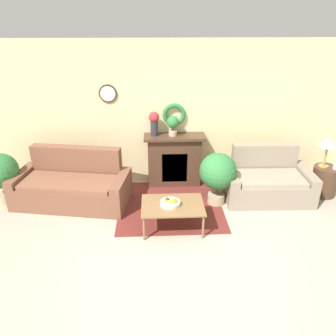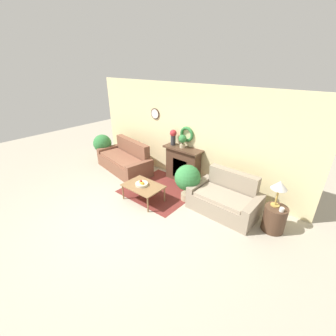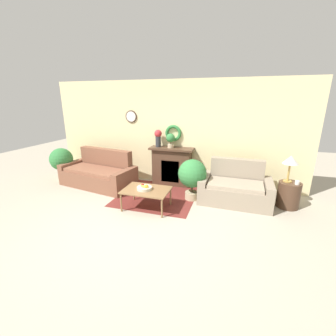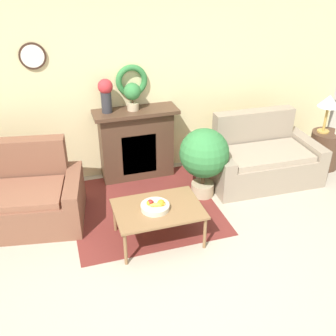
{
  "view_description": "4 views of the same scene",
  "coord_description": "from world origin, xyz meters",
  "px_view_note": "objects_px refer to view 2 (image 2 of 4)",
  "views": [
    {
      "loc": [
        -0.34,
        -3.44,
        3.06
      ],
      "look_at": [
        -0.12,
        1.32,
        0.82
      ],
      "focal_mm": 35.0,
      "sensor_mm": 36.0,
      "label": 1
    },
    {
      "loc": [
        3.48,
        -2.47,
        3.19
      ],
      "look_at": [
        0.15,
        1.55,
        0.71
      ],
      "focal_mm": 24.0,
      "sensor_mm": 36.0,
      "label": 2
    },
    {
      "loc": [
        1.62,
        -3.15,
        2.21
      ],
      "look_at": [
        0.19,
        1.55,
        0.71
      ],
      "focal_mm": 24.0,
      "sensor_mm": 36.0,
      "label": 3
    },
    {
      "loc": [
        -1.03,
        -2.56,
        2.87
      ],
      "look_at": [
        0.15,
        1.2,
        0.7
      ],
      "focal_mm": 42.0,
      "sensor_mm": 36.0,
      "label": 4
    }
  ],
  "objects_px": {
    "fireplace": "(183,164)",
    "coffee_table": "(143,187)",
    "potted_plant_on_mantel": "(182,140)",
    "vase_on_mantel_left": "(173,136)",
    "side_table_by_loveseat": "(274,219)",
    "table_lamp": "(280,186)",
    "potted_plant_floor_by_loveseat": "(188,179)",
    "loveseat_right": "(225,199)",
    "mug": "(282,210)",
    "potted_plant_floor_by_couch": "(103,144)",
    "couch_left": "(125,161)",
    "fruit_bowl": "(142,184)"
  },
  "relations": [
    {
      "from": "potted_plant_on_mantel",
      "to": "potted_plant_floor_by_loveseat",
      "type": "xyz_separation_m",
      "value": [
        0.74,
        -0.76,
        -0.64
      ]
    },
    {
      "from": "coffee_table",
      "to": "vase_on_mantel_left",
      "type": "bearing_deg",
      "value": 99.73
    },
    {
      "from": "fruit_bowl",
      "to": "potted_plant_floor_by_loveseat",
      "type": "height_order",
      "value": "potted_plant_floor_by_loveseat"
    },
    {
      "from": "couch_left",
      "to": "table_lamp",
      "type": "distance_m",
      "value": 4.58
    },
    {
      "from": "potted_plant_floor_by_couch",
      "to": "potted_plant_floor_by_loveseat",
      "type": "distance_m",
      "value": 3.76
    },
    {
      "from": "couch_left",
      "to": "table_lamp",
      "type": "bearing_deg",
      "value": 10.79
    },
    {
      "from": "loveseat_right",
      "to": "potted_plant_floor_by_couch",
      "type": "bearing_deg",
      "value": -178.78
    },
    {
      "from": "couch_left",
      "to": "loveseat_right",
      "type": "distance_m",
      "value": 3.49
    },
    {
      "from": "vase_on_mantel_left",
      "to": "potted_plant_floor_by_couch",
      "type": "relative_size",
      "value": 0.48
    },
    {
      "from": "potted_plant_on_mantel",
      "to": "potted_plant_floor_by_loveseat",
      "type": "distance_m",
      "value": 1.24
    },
    {
      "from": "coffee_table",
      "to": "vase_on_mantel_left",
      "type": "relative_size",
      "value": 2.14
    },
    {
      "from": "vase_on_mantel_left",
      "to": "potted_plant_floor_by_loveseat",
      "type": "relative_size",
      "value": 0.47
    },
    {
      "from": "fireplace",
      "to": "mug",
      "type": "height_order",
      "value": "fireplace"
    },
    {
      "from": "coffee_table",
      "to": "potted_plant_on_mantel",
      "type": "xyz_separation_m",
      "value": [
        0.09,
        1.48,
        0.85
      ]
    },
    {
      "from": "couch_left",
      "to": "vase_on_mantel_left",
      "type": "distance_m",
      "value": 1.86
    },
    {
      "from": "side_table_by_loveseat",
      "to": "potted_plant_on_mantel",
      "type": "height_order",
      "value": "potted_plant_on_mantel"
    },
    {
      "from": "couch_left",
      "to": "vase_on_mantel_left",
      "type": "height_order",
      "value": "vase_on_mantel_left"
    },
    {
      "from": "table_lamp",
      "to": "potted_plant_floor_by_couch",
      "type": "xyz_separation_m",
      "value": [
        -5.74,
        -0.05,
        -0.42
      ]
    },
    {
      "from": "table_lamp",
      "to": "potted_plant_on_mantel",
      "type": "relative_size",
      "value": 1.52
    },
    {
      "from": "potted_plant_on_mantel",
      "to": "potted_plant_floor_by_couch",
      "type": "bearing_deg",
      "value": -169.59
    },
    {
      "from": "fruit_bowl",
      "to": "mug",
      "type": "xyz_separation_m",
      "value": [
        3.0,
        0.86,
        0.13
      ]
    },
    {
      "from": "side_table_by_loveseat",
      "to": "vase_on_mantel_left",
      "type": "relative_size",
      "value": 1.24
    },
    {
      "from": "fireplace",
      "to": "vase_on_mantel_left",
      "type": "height_order",
      "value": "vase_on_mantel_left"
    },
    {
      "from": "loveseat_right",
      "to": "coffee_table",
      "type": "xyz_separation_m",
      "value": [
        -1.77,
        -0.9,
        0.08
      ]
    },
    {
      "from": "table_lamp",
      "to": "loveseat_right",
      "type": "bearing_deg",
      "value": -176.13
    },
    {
      "from": "mug",
      "to": "potted_plant_on_mantel",
      "type": "distance_m",
      "value": 3.01
    },
    {
      "from": "fireplace",
      "to": "couch_left",
      "type": "height_order",
      "value": "fireplace"
    },
    {
      "from": "fireplace",
      "to": "coffee_table",
      "type": "xyz_separation_m",
      "value": [
        -0.12,
        -1.5,
        -0.13
      ]
    },
    {
      "from": "couch_left",
      "to": "fruit_bowl",
      "type": "distance_m",
      "value": 1.92
    },
    {
      "from": "potted_plant_floor_by_loveseat",
      "to": "potted_plant_on_mantel",
      "type": "bearing_deg",
      "value": 133.97
    },
    {
      "from": "fireplace",
      "to": "loveseat_right",
      "type": "bearing_deg",
      "value": -19.76
    },
    {
      "from": "coffee_table",
      "to": "table_lamp",
      "type": "height_order",
      "value": "table_lamp"
    },
    {
      "from": "potted_plant_floor_by_couch",
      "to": "loveseat_right",
      "type": "bearing_deg",
      "value": -0.29
    },
    {
      "from": "side_table_by_loveseat",
      "to": "mug",
      "type": "distance_m",
      "value": 0.34
    },
    {
      "from": "coffee_table",
      "to": "table_lamp",
      "type": "relative_size",
      "value": 1.7
    },
    {
      "from": "coffee_table",
      "to": "side_table_by_loveseat",
      "type": "bearing_deg",
      "value": 17.98
    },
    {
      "from": "table_lamp",
      "to": "vase_on_mantel_left",
      "type": "height_order",
      "value": "vase_on_mantel_left"
    },
    {
      "from": "potted_plant_floor_by_couch",
      "to": "potted_plant_floor_by_loveseat",
      "type": "xyz_separation_m",
      "value": [
        3.76,
        -0.21,
        0.01
      ]
    },
    {
      "from": "coffee_table",
      "to": "potted_plant_on_mantel",
      "type": "height_order",
      "value": "potted_plant_on_mantel"
    },
    {
      "from": "fruit_bowl",
      "to": "potted_plant_on_mantel",
      "type": "relative_size",
      "value": 0.85
    },
    {
      "from": "potted_plant_on_mantel",
      "to": "side_table_by_loveseat",
      "type": "bearing_deg",
      "value": -11.29
    },
    {
      "from": "fireplace",
      "to": "table_lamp",
      "type": "distance_m",
      "value": 2.78
    },
    {
      "from": "side_table_by_loveseat",
      "to": "vase_on_mantel_left",
      "type": "distance_m",
      "value": 3.33
    },
    {
      "from": "fruit_bowl",
      "to": "potted_plant_floor_by_loveseat",
      "type": "xyz_separation_m",
      "value": [
        0.86,
        0.73,
        0.13
      ]
    },
    {
      "from": "mug",
      "to": "potted_plant_floor_by_loveseat",
      "type": "distance_m",
      "value": 2.14
    },
    {
      "from": "fireplace",
      "to": "potted_plant_on_mantel",
      "type": "bearing_deg",
      "value": -154.61
    },
    {
      "from": "fruit_bowl",
      "to": "table_lamp",
      "type": "relative_size",
      "value": 0.56
    },
    {
      "from": "potted_plant_floor_by_loveseat",
      "to": "couch_left",
      "type": "bearing_deg",
      "value": 176.25
    },
    {
      "from": "fireplace",
      "to": "loveseat_right",
      "type": "xyz_separation_m",
      "value": [
        1.65,
        -0.59,
        -0.21
      ]
    },
    {
      "from": "side_table_by_loveseat",
      "to": "potted_plant_floor_by_loveseat",
      "type": "distance_m",
      "value": 2.07
    }
  ]
}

